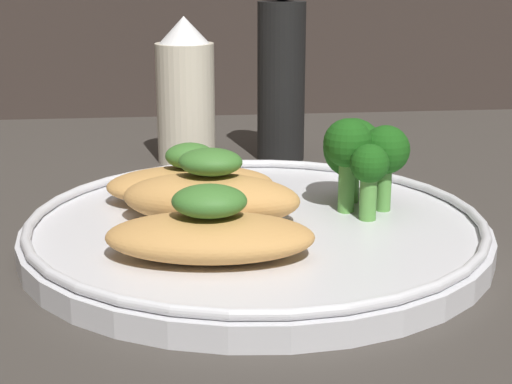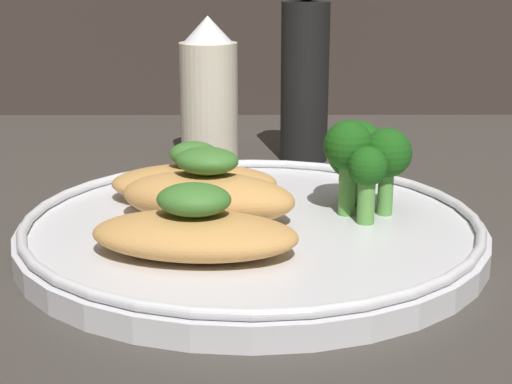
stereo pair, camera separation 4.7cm
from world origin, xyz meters
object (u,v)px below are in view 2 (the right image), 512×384
Objects in this scene: plate at (256,230)px; broccoli_bunch at (367,155)px; pepper_grinder at (308,75)px; sauce_bottle at (212,93)px.

broccoli_bunch reaches higher than plate.
pepper_grinder is (-2.43, 19.26, 2.31)cm from broccoli_bunch.
sauce_bottle reaches higher than plate.
plate is 8.48cm from broccoli_bunch.
plate is 3.89× the size of broccoli_bunch.
plate is at bearing -101.93° from pepper_grinder.
pepper_grinder is at bearing 97.19° from broccoli_bunch.
broccoli_bunch is at bearing -60.96° from sauce_bottle.
pepper_grinder reaches higher than sauce_bottle.
plate is 1.75× the size of pepper_grinder.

